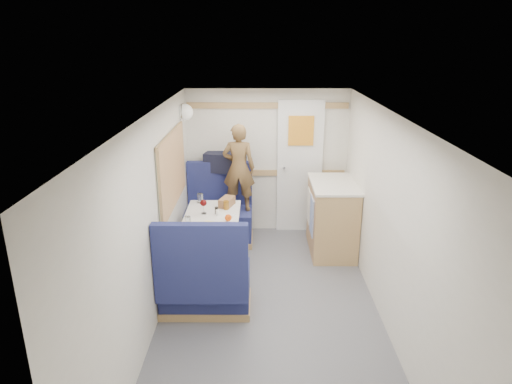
{
  "coord_description": "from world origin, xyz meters",
  "views": [
    {
      "loc": [
        -0.11,
        -3.86,
        2.64
      ],
      "look_at": [
        -0.15,
        0.9,
        1.02
      ],
      "focal_mm": 32.0,
      "sensor_mm": 36.0,
      "label": 1
    }
  ],
  "objects_px": {
    "duffel_bag": "(225,162)",
    "salt_grinder": "(217,213)",
    "pepper_grinder": "(216,211)",
    "person": "(239,168)",
    "tumbler_left": "(188,221)",
    "cheese_block": "(209,223)",
    "bench_near": "(205,285)",
    "dome_light": "(185,112)",
    "galley_counter": "(332,217)",
    "tray": "(220,218)",
    "beer_glass": "(226,205)",
    "orange_fruit": "(228,218)",
    "wine_glass": "(203,204)",
    "dinette_table": "(212,226)",
    "tumbler_mid": "(200,198)",
    "bench_far": "(219,219)",
    "bread_loaf": "(227,202)"
  },
  "relations": [
    {
      "from": "duffel_bag",
      "to": "wine_glass",
      "type": "height_order",
      "value": "duffel_bag"
    },
    {
      "from": "galley_counter",
      "to": "salt_grinder",
      "type": "distance_m",
      "value": 1.57
    },
    {
      "from": "cheese_block",
      "to": "bread_loaf",
      "type": "xyz_separation_m",
      "value": [
        0.15,
        0.63,
        0.01
      ]
    },
    {
      "from": "pepper_grinder",
      "to": "orange_fruit",
      "type": "bearing_deg",
      "value": -55.81
    },
    {
      "from": "galley_counter",
      "to": "tumbler_mid",
      "type": "distance_m",
      "value": 1.69
    },
    {
      "from": "tray",
      "to": "beer_glass",
      "type": "height_order",
      "value": "beer_glass"
    },
    {
      "from": "bench_near",
      "to": "pepper_grinder",
      "type": "distance_m",
      "value": 0.95
    },
    {
      "from": "dome_light",
      "to": "tumbler_mid",
      "type": "distance_m",
      "value": 1.1
    },
    {
      "from": "dinette_table",
      "to": "duffel_bag",
      "type": "bearing_deg",
      "value": 86.15
    },
    {
      "from": "person",
      "to": "orange_fruit",
      "type": "xyz_separation_m",
      "value": [
        -0.07,
        -1.1,
        -0.25
      ]
    },
    {
      "from": "dinette_table",
      "to": "bench_far",
      "type": "distance_m",
      "value": 0.9
    },
    {
      "from": "dinette_table",
      "to": "salt_grinder",
      "type": "height_order",
      "value": "salt_grinder"
    },
    {
      "from": "beer_glass",
      "to": "bread_loaf",
      "type": "bearing_deg",
      "value": 89.74
    },
    {
      "from": "tumbler_left",
      "to": "galley_counter",
      "type": "bearing_deg",
      "value": 27.86
    },
    {
      "from": "tray",
      "to": "orange_fruit",
      "type": "distance_m",
      "value": 0.16
    },
    {
      "from": "tumbler_mid",
      "to": "tray",
      "type": "bearing_deg",
      "value": -61.4
    },
    {
      "from": "dome_light",
      "to": "person",
      "type": "xyz_separation_m",
      "value": [
        0.66,
        -0.01,
        -0.72
      ]
    },
    {
      "from": "tray",
      "to": "wine_glass",
      "type": "xyz_separation_m",
      "value": [
        -0.2,
        0.15,
        0.11
      ]
    },
    {
      "from": "dinette_table",
      "to": "tumbler_left",
      "type": "bearing_deg",
      "value": -123.13
    },
    {
      "from": "orange_fruit",
      "to": "tumbler_left",
      "type": "height_order",
      "value": "tumbler_left"
    },
    {
      "from": "duffel_bag",
      "to": "tumbler_left",
      "type": "xyz_separation_m",
      "value": [
        -0.3,
        -1.46,
        -0.26
      ]
    },
    {
      "from": "dome_light",
      "to": "cheese_block",
      "type": "xyz_separation_m",
      "value": [
        0.4,
        -1.22,
        -0.99
      ]
    },
    {
      "from": "tray",
      "to": "tumbler_mid",
      "type": "height_order",
      "value": "tumbler_mid"
    },
    {
      "from": "galley_counter",
      "to": "pepper_grinder",
      "type": "height_order",
      "value": "galley_counter"
    },
    {
      "from": "cheese_block",
      "to": "duffel_bag",
      "type": "bearing_deg",
      "value": 87.33
    },
    {
      "from": "pepper_grinder",
      "to": "galley_counter",
      "type": "bearing_deg",
      "value": 22.58
    },
    {
      "from": "dinette_table",
      "to": "beer_glass",
      "type": "distance_m",
      "value": 0.3
    },
    {
      "from": "duffel_bag",
      "to": "salt_grinder",
      "type": "distance_m",
      "value": 1.24
    },
    {
      "from": "person",
      "to": "cheese_block",
      "type": "bearing_deg",
      "value": 81.91
    },
    {
      "from": "bench_far",
      "to": "salt_grinder",
      "type": "xyz_separation_m",
      "value": [
        0.07,
        -0.96,
        0.46
      ]
    },
    {
      "from": "tray",
      "to": "tumbler_left",
      "type": "height_order",
      "value": "tumbler_left"
    },
    {
      "from": "galley_counter",
      "to": "cheese_block",
      "type": "xyz_separation_m",
      "value": [
        -1.46,
        -0.92,
        0.29
      ]
    },
    {
      "from": "wine_glass",
      "to": "dinette_table",
      "type": "bearing_deg",
      "value": -4.81
    },
    {
      "from": "tumbler_left",
      "to": "pepper_grinder",
      "type": "relative_size",
      "value": 1.08
    },
    {
      "from": "tray",
      "to": "orange_fruit",
      "type": "bearing_deg",
      "value": -48.08
    },
    {
      "from": "bench_near",
      "to": "duffel_bag",
      "type": "bearing_deg",
      "value": 87.83
    },
    {
      "from": "pepper_grinder",
      "to": "salt_grinder",
      "type": "distance_m",
      "value": 0.06
    },
    {
      "from": "bench_far",
      "to": "cheese_block",
      "type": "xyz_separation_m",
      "value": [
        0.01,
        -1.23,
        0.46
      ]
    },
    {
      "from": "bench_near",
      "to": "pepper_grinder",
      "type": "relative_size",
      "value": 10.71
    },
    {
      "from": "cheese_block",
      "to": "beer_glass",
      "type": "height_order",
      "value": "beer_glass"
    },
    {
      "from": "cheese_block",
      "to": "pepper_grinder",
      "type": "xyz_separation_m",
      "value": [
        0.05,
        0.33,
        0.01
      ]
    },
    {
      "from": "bench_near",
      "to": "cheese_block",
      "type": "relative_size",
      "value": 10.18
    },
    {
      "from": "bench_near",
      "to": "dome_light",
      "type": "bearing_deg",
      "value": 102.82
    },
    {
      "from": "orange_fruit",
      "to": "dome_light",
      "type": "bearing_deg",
      "value": 118.21
    },
    {
      "from": "dinette_table",
      "to": "wine_glass",
      "type": "height_order",
      "value": "wine_glass"
    },
    {
      "from": "duffel_bag",
      "to": "tray",
      "type": "distance_m",
      "value": 1.3
    },
    {
      "from": "bread_loaf",
      "to": "bench_far",
      "type": "bearing_deg",
      "value": 104.34
    },
    {
      "from": "bench_far",
      "to": "tumbler_mid",
      "type": "distance_m",
      "value": 0.71
    },
    {
      "from": "person",
      "to": "tumbler_left",
      "type": "height_order",
      "value": "person"
    },
    {
      "from": "pepper_grinder",
      "to": "bench_near",
      "type": "bearing_deg",
      "value": -93.79
    }
  ]
}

